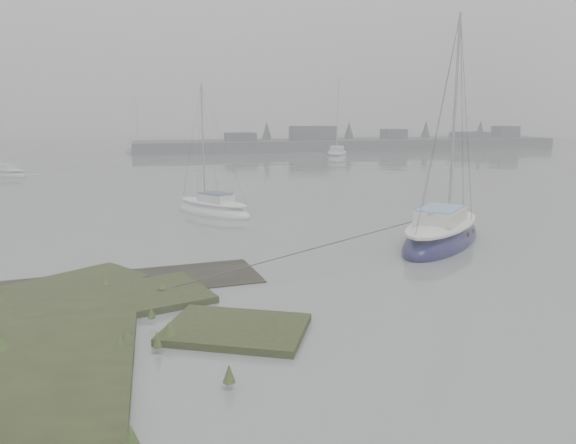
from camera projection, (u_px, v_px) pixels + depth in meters
The scene contains 7 objects.
ground at pixel (173, 183), 43.33m from camera, with size 160.00×160.00×0.00m, color slate.
far_shoreline at pixel (357, 143), 79.67m from camera, with size 60.00×8.00×4.15m.
sailboat_main at pixel (441, 236), 23.80m from camera, with size 6.81×6.83×10.25m.
sailboat_white at pixel (214, 209), 30.63m from camera, with size 4.58×5.29×7.49m.
sailboat_far_a at pixel (4, 174), 47.45m from camera, with size 4.87×4.14×6.85m.
sailboat_far_b at pixel (337, 157), 63.11m from camera, with size 4.50×7.21×9.68m.
sailboat_far_c at pixel (143, 151), 72.21m from camera, with size 5.28×4.64×7.51m.
Camera 1 is at (-1.34, -13.95, 5.63)m, focal length 35.00 mm.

